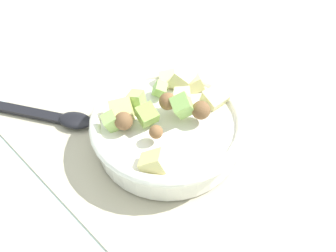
# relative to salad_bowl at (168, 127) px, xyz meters

# --- Properties ---
(ground_plane) EXTENTS (2.40, 2.40, 0.00)m
(ground_plane) POSITION_rel_salad_bowl_xyz_m (0.02, -0.01, -0.04)
(ground_plane) COLOR silver
(placemat) EXTENTS (0.49, 0.38, 0.01)m
(placemat) POSITION_rel_salad_bowl_xyz_m (0.02, -0.01, -0.04)
(placemat) COLOR #BCB299
(placemat) RESTS_ON ground_plane
(salad_bowl) EXTENTS (0.23, 0.23, 0.10)m
(salad_bowl) POSITION_rel_salad_bowl_xyz_m (0.00, 0.00, 0.00)
(salad_bowl) COLOR white
(salad_bowl) RESTS_ON placemat
(serving_spoon) EXTENTS (0.18, 0.12, 0.01)m
(serving_spoon) POSITION_rel_salad_bowl_xyz_m (0.17, 0.10, -0.03)
(serving_spoon) COLOR black
(serving_spoon) RESTS_ON placemat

